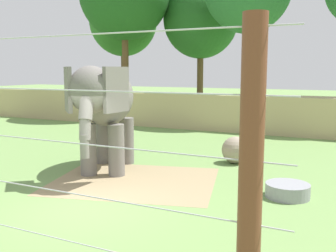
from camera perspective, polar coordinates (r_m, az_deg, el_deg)
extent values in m
plane|color=#6B8E4C|center=(9.64, -11.35, -11.26)|extent=(120.00, 120.00, 0.00)
cube|color=#937F5B|center=(11.51, -4.88, -7.89)|extent=(5.40, 4.82, 0.01)
cube|color=tan|center=(20.99, 10.54, 1.87)|extent=(36.00, 1.80, 1.88)
cylinder|color=slate|center=(11.96, -7.50, -3.48)|extent=(0.49, 0.49, 1.57)
cylinder|color=slate|center=(12.18, -11.47, -3.36)|extent=(0.49, 0.49, 1.57)
cylinder|color=slate|center=(13.50, -6.00, -2.13)|extent=(0.49, 0.49, 1.57)
cylinder|color=slate|center=(13.69, -9.55, -2.05)|extent=(0.49, 0.49, 1.57)
ellipsoid|color=slate|center=(12.63, -8.74, 4.20)|extent=(2.51, 3.28, 1.79)
ellipsoid|color=slate|center=(10.85, -11.11, 5.18)|extent=(1.55, 1.48, 1.29)
cube|color=slate|center=(10.79, -7.50, 5.24)|extent=(0.18, 1.01, 1.23)
cube|color=slate|center=(11.16, -14.27, 5.16)|extent=(0.80, 0.78, 1.23)
cylinder|color=slate|center=(10.42, -11.78, 2.49)|extent=(0.53, 0.64, 0.70)
cylinder|color=slate|center=(10.35, -11.92, -0.30)|extent=(0.42, 0.48, 0.66)
cylinder|color=slate|center=(10.34, -11.99, -2.90)|extent=(0.30, 0.30, 0.62)
cylinder|color=slate|center=(14.21, -7.15, 4.20)|extent=(0.23, 0.36, 0.89)
sphere|color=gray|center=(13.68, 9.71, -3.43)|extent=(0.92, 0.92, 0.92)
cylinder|color=brown|center=(4.58, 11.85, -8.24)|extent=(0.28, 0.28, 3.78)
cylinder|color=gray|center=(10.45, 16.93, -8.91)|extent=(1.10, 1.10, 0.35)
cylinder|color=#38607A|center=(10.41, 16.96, -8.15)|extent=(1.01, 1.01, 0.02)
cylinder|color=brown|center=(31.45, -6.37, 6.61)|extent=(0.44, 0.44, 4.77)
ellipsoid|color=#2D6B28|center=(31.68, -6.50, 14.97)|extent=(5.23, 5.23, 5.49)
cylinder|color=brown|center=(23.61, 11.13, 7.23)|extent=(0.44, 0.44, 5.75)
cylinder|color=brown|center=(28.19, 4.66, 6.19)|extent=(0.44, 0.44, 4.49)
ellipsoid|color=#235B23|center=(28.40, 4.77, 15.22)|extent=(5.21, 5.21, 5.47)
cylinder|color=brown|center=(26.83, -6.17, 7.38)|extent=(0.44, 0.44, 5.72)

